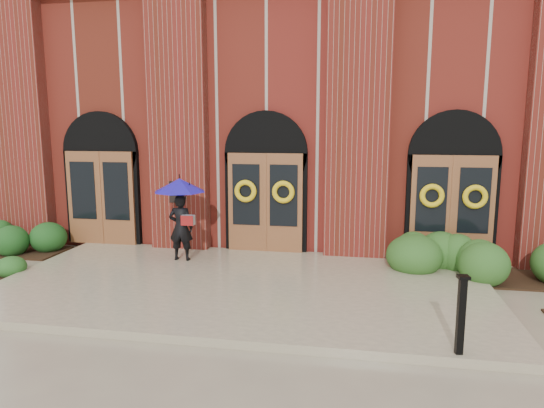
% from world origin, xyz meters
% --- Properties ---
extents(ground, '(90.00, 90.00, 0.00)m').
position_xyz_m(ground, '(0.00, 0.00, 0.00)').
color(ground, gray).
rests_on(ground, ground).
extents(landing, '(10.00, 5.30, 0.15)m').
position_xyz_m(landing, '(0.00, 0.15, 0.07)').
color(landing, tan).
rests_on(landing, ground).
extents(church_building, '(16.20, 12.53, 7.00)m').
position_xyz_m(church_building, '(0.00, 8.78, 3.50)').
color(church_building, maroon).
rests_on(church_building, ground).
extents(man_with_umbrella, '(1.28, 1.28, 1.96)m').
position_xyz_m(man_with_umbrella, '(-1.81, 1.53, 1.52)').
color(man_with_umbrella, black).
rests_on(man_with_umbrella, landing).
extents(metal_post, '(0.17, 0.17, 1.15)m').
position_xyz_m(metal_post, '(3.77, -2.35, 0.75)').
color(metal_post, black).
rests_on(metal_post, landing).
extents(hedge_wall_left, '(2.93, 1.17, 0.75)m').
position_xyz_m(hedge_wall_left, '(-6.97, 1.97, 0.38)').
color(hedge_wall_left, '#194617').
rests_on(hedge_wall_left, ground).
extents(hedge_wall_right, '(3.42, 1.37, 0.88)m').
position_xyz_m(hedge_wall_right, '(5.20, 1.85, 0.44)').
color(hedge_wall_right, '#29521D').
rests_on(hedge_wall_right, ground).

